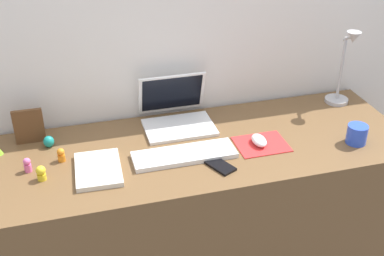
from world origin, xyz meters
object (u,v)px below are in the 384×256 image
(coffee_mug, at_px, (357,134))
(toy_figurine_teal, at_px, (49,141))
(laptop, at_px, (176,112))
(toy_figurine_pink, at_px, (27,164))
(keyboard, at_px, (184,155))
(toy_figurine_yellow, at_px, (41,173))
(mouse, at_px, (259,140))
(toy_figurine_orange, at_px, (61,155))
(picture_frame, at_px, (29,126))
(desk_lamp, at_px, (344,70))
(cell_phone, at_px, (219,165))
(notebook_pad, at_px, (98,169))

(coffee_mug, distance_m, toy_figurine_teal, 1.27)
(laptop, relative_size, toy_figurine_pink, 5.16)
(keyboard, bearing_deg, toy_figurine_pink, 173.63)
(toy_figurine_teal, distance_m, toy_figurine_yellow, 0.23)
(mouse, xyz_separation_m, toy_figurine_orange, (-0.79, 0.09, 0.01))
(laptop, distance_m, toy_figurine_pink, 0.67)
(laptop, distance_m, mouse, 0.40)
(picture_frame, height_order, coffee_mug, picture_frame)
(toy_figurine_pink, bearing_deg, picture_frame, 86.94)
(desk_lamp, bearing_deg, toy_figurine_yellow, -169.46)
(cell_phone, distance_m, toy_figurine_orange, 0.62)
(laptop, relative_size, picture_frame, 2.00)
(toy_figurine_yellow, bearing_deg, laptop, 26.26)
(keyboard, bearing_deg, coffee_mug, -6.80)
(mouse, xyz_separation_m, toy_figurine_teal, (-0.83, 0.22, 0.00))
(notebook_pad, height_order, toy_figurine_yellow, toy_figurine_yellow)
(toy_figurine_orange, bearing_deg, notebook_pad, -40.58)
(cell_phone, relative_size, toy_figurine_teal, 2.65)
(notebook_pad, xyz_separation_m, toy_figurine_orange, (-0.13, 0.11, 0.02))
(notebook_pad, xyz_separation_m, toy_figurine_teal, (-0.17, 0.23, 0.01))
(keyboard, relative_size, toy_figurine_pink, 7.05)
(notebook_pad, height_order, toy_figurine_teal, toy_figurine_teal)
(laptop, bearing_deg, notebook_pad, -142.27)
(notebook_pad, bearing_deg, toy_figurine_pink, 165.81)
(coffee_mug, bearing_deg, mouse, 166.84)
(desk_lamp, bearing_deg, mouse, -154.47)
(toy_figurine_teal, relative_size, toy_figurine_yellow, 0.82)
(picture_frame, xyz_separation_m, coffee_mug, (1.30, -0.36, -0.03))
(laptop, relative_size, notebook_pad, 1.25)
(mouse, height_order, desk_lamp, desk_lamp)
(laptop, relative_size, coffee_mug, 3.60)
(picture_frame, xyz_separation_m, toy_figurine_teal, (0.07, -0.06, -0.05))
(keyboard, height_order, coffee_mug, coffee_mug)
(mouse, height_order, toy_figurine_orange, toy_figurine_orange)
(laptop, height_order, cell_phone, laptop)
(cell_phone, bearing_deg, toy_figurine_teal, 127.55)
(desk_lamp, xyz_separation_m, toy_figurine_teal, (-1.34, -0.03, -0.15))
(laptop, height_order, toy_figurine_pink, laptop)
(notebook_pad, bearing_deg, coffee_mug, -1.58)
(notebook_pad, height_order, coffee_mug, coffee_mug)
(toy_figurine_teal, xyz_separation_m, toy_figurine_pink, (-0.08, -0.16, 0.01))
(notebook_pad, relative_size, toy_figurine_teal, 4.98)
(toy_figurine_pink, bearing_deg, toy_figurine_yellow, -56.06)
(laptop, distance_m, coffee_mug, 0.77)
(coffee_mug, distance_m, toy_figurine_yellow, 1.26)
(mouse, relative_size, toy_figurine_yellow, 1.64)
(cell_phone, relative_size, toy_figurine_orange, 2.28)
(cell_phone, height_order, coffee_mug, coffee_mug)
(toy_figurine_teal, bearing_deg, laptop, 5.96)
(notebook_pad, distance_m, picture_frame, 0.38)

